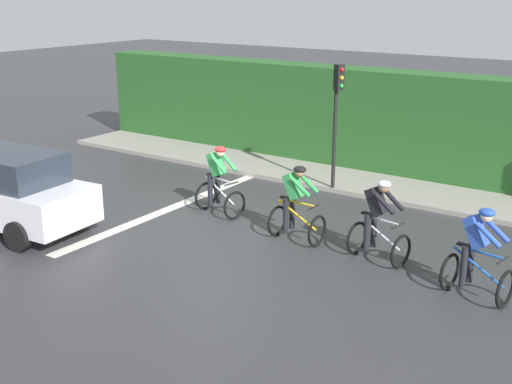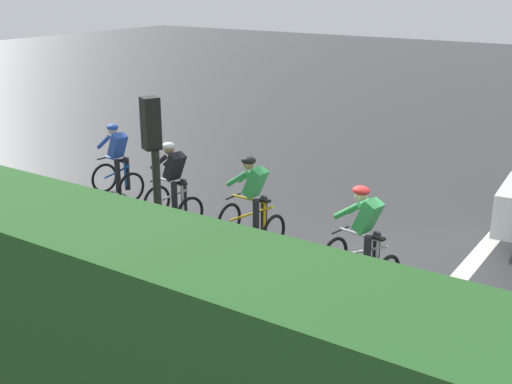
% 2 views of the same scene
% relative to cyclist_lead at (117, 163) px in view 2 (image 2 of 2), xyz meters
% --- Properties ---
extents(ground_plane, '(80.00, 80.00, 0.00)m').
position_rel_cyclist_lead_xyz_m(ground_plane, '(-0.50, -6.26, -0.80)').
color(ground_plane, '#333335').
extents(sidewalk_kerb, '(2.80, 21.08, 0.12)m').
position_rel_cyclist_lead_xyz_m(sidewalk_kerb, '(-5.39, -4.26, -0.74)').
color(sidewalk_kerb, gray).
rests_on(sidewalk_kerb, ground).
extents(road_marking_stop_line, '(7.00, 0.30, 0.01)m').
position_rel_cyclist_lead_xyz_m(road_marking_stop_line, '(-0.50, -7.55, -0.79)').
color(road_marking_stop_line, silver).
rests_on(road_marking_stop_line, ground).
extents(cyclist_lead, '(0.86, 1.18, 1.66)m').
position_rel_cyclist_lead_xyz_m(cyclist_lead, '(0.00, 0.00, 0.00)').
color(cyclist_lead, black).
rests_on(cyclist_lead, ground).
extents(cyclist_second, '(0.85, 1.18, 1.66)m').
position_rel_cyclist_lead_xyz_m(cyclist_second, '(-0.55, -2.08, 0.00)').
color(cyclist_second, black).
rests_on(cyclist_second, ground).
extents(cyclist_mid, '(0.74, 1.12, 1.66)m').
position_rel_cyclist_lead_xyz_m(cyclist_mid, '(-0.54, -3.95, 0.00)').
color(cyclist_mid, black).
rests_on(cyclist_mid, ground).
extents(cyclist_fourth, '(0.87, 1.19, 1.66)m').
position_rel_cyclist_lead_xyz_m(cyclist_fourth, '(-1.00, -6.34, 0.00)').
color(cyclist_fourth, black).
rests_on(cyclist_fourth, ground).
extents(traffic_light_near_crossing, '(0.27, 0.29, 3.34)m').
position_rel_cyclist_lead_xyz_m(traffic_light_near_crossing, '(-4.05, -4.86, 1.43)').
color(traffic_light_near_crossing, black).
rests_on(traffic_light_near_crossing, ground).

